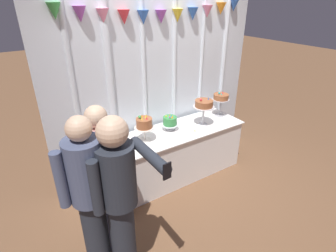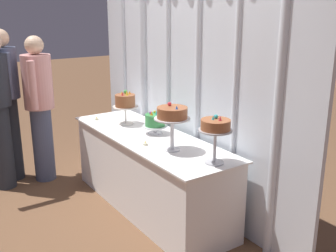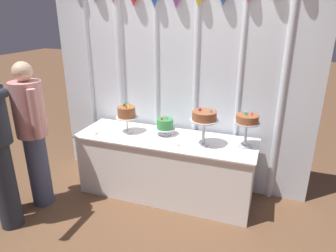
{
  "view_description": "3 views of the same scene",
  "coord_description": "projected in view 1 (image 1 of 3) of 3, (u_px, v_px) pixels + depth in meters",
  "views": [
    {
      "loc": [
        -1.88,
        -2.57,
        2.44
      ],
      "look_at": [
        -0.07,
        0.18,
        0.8
      ],
      "focal_mm": 28.65,
      "sensor_mm": 36.0,
      "label": 1
    },
    {
      "loc": [
        3.08,
        -1.77,
        1.89
      ],
      "look_at": [
        0.1,
        0.24,
        0.83
      ],
      "focal_mm": 43.35,
      "sensor_mm": 36.0,
      "label": 2
    },
    {
      "loc": [
        1.09,
        -2.84,
        2.06
      ],
      "look_at": [
        -0.0,
        0.2,
        0.84
      ],
      "focal_mm": 32.49,
      "sensor_mm": 36.0,
      "label": 3
    }
  ],
  "objects": [
    {
      "name": "cake_display_midleft",
      "position": [
        170.0,
        121.0,
        3.68
      ],
      "size": [
        0.24,
        0.24,
        0.23
      ],
      "color": "silver",
      "rests_on": "cake_table"
    },
    {
      "name": "cake_table",
      "position": [
        175.0,
        154.0,
        3.85
      ],
      "size": [
        2.03,
        0.65,
        0.74
      ],
      "color": "white",
      "rests_on": "ground_plane"
    },
    {
      "name": "ground_plane",
      "position": [
        179.0,
        178.0,
        3.94
      ],
      "size": [
        24.0,
        24.0,
        0.0
      ],
      "primitive_type": "plane",
      "color": "brown"
    },
    {
      "name": "tealight_far_left",
      "position": [
        129.0,
        153.0,
        3.16
      ],
      "size": [
        0.04,
        0.04,
        0.04
      ],
      "color": "beige",
      "rests_on": "cake_table"
    },
    {
      "name": "guest_man_dark_suit",
      "position": [
        90.0,
        199.0,
        2.18
      ],
      "size": [
        0.46,
        0.3,
        1.68
      ],
      "color": "#282D38",
      "rests_on": "ground_plane"
    },
    {
      "name": "guest_man_pink_jacket",
      "position": [
        104.0,
        177.0,
        2.53
      ],
      "size": [
        0.43,
        0.43,
        1.61
      ],
      "color": "#4C5675",
      "rests_on": "ground_plane"
    },
    {
      "name": "cake_display_leftmost",
      "position": [
        144.0,
        124.0,
        3.35
      ],
      "size": [
        0.26,
        0.26,
        0.36
      ],
      "color": "silver",
      "rests_on": "cake_table"
    },
    {
      "name": "draped_curtain",
      "position": [
        159.0,
        78.0,
        3.68
      ],
      "size": [
        3.15,
        0.16,
        2.62
      ],
      "color": "silver",
      "rests_on": "ground_plane"
    },
    {
      "name": "cake_display_rightmost",
      "position": [
        221.0,
        98.0,
        4.02
      ],
      "size": [
        0.26,
        0.26,
        0.38
      ],
      "color": "#B2B2B7",
      "rests_on": "cake_table"
    },
    {
      "name": "guest_girl_blue_dress",
      "position": [
        120.0,
        199.0,
        2.16
      ],
      "size": [
        0.46,
        0.61,
        1.68
      ],
      "color": "#282D38",
      "rests_on": "ground_plane"
    },
    {
      "name": "cake_display_midright",
      "position": [
        204.0,
        105.0,
        3.73
      ],
      "size": [
        0.3,
        0.3,
        0.4
      ],
      "color": "silver",
      "rests_on": "cake_table"
    },
    {
      "name": "tealight_near_left",
      "position": [
        195.0,
        131.0,
        3.66
      ],
      "size": [
        0.04,
        0.04,
        0.04
      ],
      "color": "beige",
      "rests_on": "cake_table"
    }
  ]
}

